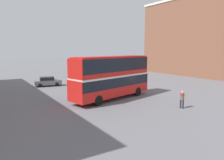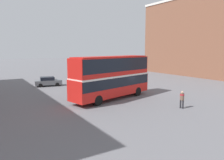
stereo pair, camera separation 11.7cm
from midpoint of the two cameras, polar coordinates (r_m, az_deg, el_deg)
The scene contains 5 objects.
ground_plane at distance 26.85m, azimuth 2.61°, elevation -4.41°, with size 240.00×240.00×0.00m, color slate.
building_row_right at distance 50.83m, azimuth 25.85°, elevation 10.35°, with size 9.82×35.46×17.02m.
double_decker_bus at distance 25.26m, azimuth -0.13°, elevation 1.38°, with size 11.07×5.13×4.99m.
pedestrian_foreground at distance 22.59m, azimuth 17.70°, elevation -4.44°, with size 0.50×0.50×1.73m.
parked_car_kerb_near at distance 35.87m, azimuth -16.52°, elevation -0.37°, with size 4.27×2.39×1.49m.
Camera 1 is at (-14.85, -21.61, 5.81)m, focal length 35.00 mm.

